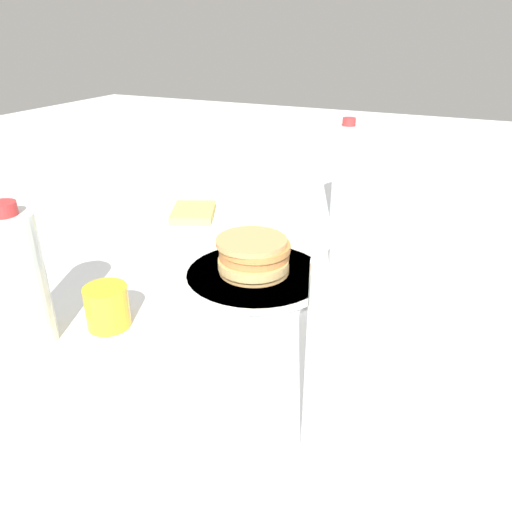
{
  "coord_description": "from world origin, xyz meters",
  "views": [
    {
      "loc": [
        -0.79,
        -0.33,
        0.45
      ],
      "look_at": [
        -0.02,
        0.02,
        0.05
      ],
      "focal_mm": 35.0,
      "sensor_mm": 36.0,
      "label": 1
    }
  ],
  "objects_px": {
    "pancake_stack": "(254,256)",
    "water_bottle_far": "(339,364)",
    "water_bottle_mid": "(345,173)",
    "juice_glass": "(107,307)",
    "plate": "(256,275)",
    "cream_jug": "(370,285)",
    "water_bottle_near": "(18,280)"
  },
  "relations": [
    {
      "from": "juice_glass",
      "to": "cream_jug",
      "type": "xyz_separation_m",
      "value": [
        0.23,
        -0.37,
        0.01
      ]
    },
    {
      "from": "juice_glass",
      "to": "water_bottle_mid",
      "type": "height_order",
      "value": "water_bottle_mid"
    },
    {
      "from": "cream_jug",
      "to": "water_bottle_near",
      "type": "distance_m",
      "value": 0.55
    },
    {
      "from": "pancake_stack",
      "to": "water_bottle_near",
      "type": "height_order",
      "value": "water_bottle_near"
    },
    {
      "from": "juice_glass",
      "to": "cream_jug",
      "type": "distance_m",
      "value": 0.43
    },
    {
      "from": "juice_glass",
      "to": "cream_jug",
      "type": "height_order",
      "value": "cream_jug"
    },
    {
      "from": "plate",
      "to": "cream_jug",
      "type": "xyz_separation_m",
      "value": [
        -0.02,
        -0.22,
        0.04
      ]
    },
    {
      "from": "cream_jug",
      "to": "water_bottle_mid",
      "type": "height_order",
      "value": "water_bottle_mid"
    },
    {
      "from": "juice_glass",
      "to": "water_bottle_mid",
      "type": "xyz_separation_m",
      "value": [
        0.63,
        -0.21,
        0.08
      ]
    },
    {
      "from": "pancake_stack",
      "to": "cream_jug",
      "type": "relative_size",
      "value": 1.37
    },
    {
      "from": "water_bottle_near",
      "to": "water_bottle_far",
      "type": "xyz_separation_m",
      "value": [
        -0.02,
        -0.48,
        0.02
      ]
    },
    {
      "from": "juice_glass",
      "to": "water_bottle_near",
      "type": "bearing_deg",
      "value": 136.98
    },
    {
      "from": "pancake_stack",
      "to": "water_bottle_near",
      "type": "xyz_separation_m",
      "value": [
        -0.33,
        0.22,
        0.06
      ]
    },
    {
      "from": "plate",
      "to": "water_bottle_far",
      "type": "relative_size",
      "value": 1.11
    },
    {
      "from": "water_bottle_near",
      "to": "water_bottle_mid",
      "type": "xyz_separation_m",
      "value": [
        0.72,
        -0.29,
        0.01
      ]
    },
    {
      "from": "water_bottle_far",
      "to": "juice_glass",
      "type": "bearing_deg",
      "value": 75.63
    },
    {
      "from": "water_bottle_near",
      "to": "water_bottle_far",
      "type": "bearing_deg",
      "value": -92.13
    },
    {
      "from": "water_bottle_mid",
      "to": "pancake_stack",
      "type": "bearing_deg",
      "value": 170.46
    },
    {
      "from": "cream_jug",
      "to": "water_bottle_far",
      "type": "height_order",
      "value": "water_bottle_far"
    },
    {
      "from": "water_bottle_near",
      "to": "water_bottle_mid",
      "type": "height_order",
      "value": "water_bottle_mid"
    },
    {
      "from": "cream_jug",
      "to": "water_bottle_far",
      "type": "relative_size",
      "value": 0.41
    },
    {
      "from": "water_bottle_mid",
      "to": "water_bottle_far",
      "type": "distance_m",
      "value": 0.76
    },
    {
      "from": "water_bottle_far",
      "to": "water_bottle_mid",
      "type": "bearing_deg",
      "value": 14.9
    },
    {
      "from": "pancake_stack",
      "to": "water_bottle_far",
      "type": "height_order",
      "value": "water_bottle_far"
    },
    {
      "from": "water_bottle_near",
      "to": "water_bottle_far",
      "type": "distance_m",
      "value": 0.48
    },
    {
      "from": "juice_glass",
      "to": "pancake_stack",
      "type": "bearing_deg",
      "value": -29.96
    },
    {
      "from": "pancake_stack",
      "to": "water_bottle_far",
      "type": "xyz_separation_m",
      "value": [
        -0.35,
        -0.26,
        0.08
      ]
    },
    {
      "from": "water_bottle_mid",
      "to": "water_bottle_far",
      "type": "bearing_deg",
      "value": -165.1
    },
    {
      "from": "water_bottle_mid",
      "to": "juice_glass",
      "type": "bearing_deg",
      "value": 161.85
    },
    {
      "from": "cream_jug",
      "to": "water_bottle_far",
      "type": "bearing_deg",
      "value": -173.97
    },
    {
      "from": "plate",
      "to": "water_bottle_far",
      "type": "distance_m",
      "value": 0.45
    },
    {
      "from": "cream_jug",
      "to": "juice_glass",
      "type": "bearing_deg",
      "value": 121.49
    }
  ]
}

